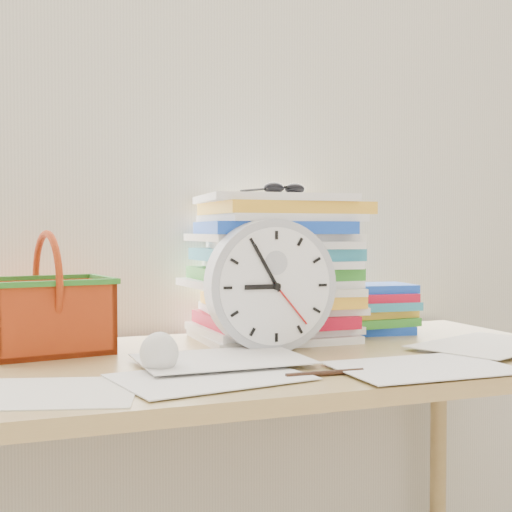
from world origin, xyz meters
name	(u,v)px	position (x,y,z in m)	size (l,w,h in m)	color
curtain	(201,111)	(0.00, 1.98, 1.30)	(2.40, 0.01, 2.50)	silver
desk	(256,393)	(0.00, 1.60, 0.68)	(1.40, 0.70, 0.75)	#A88B4E
paper_stack	(275,267)	(0.12, 1.80, 0.92)	(0.37, 0.31, 0.33)	white
clock	(271,285)	(0.05, 1.64, 0.89)	(0.28, 0.28, 0.06)	#ACAFB6
sunglasses	(284,189)	(0.13, 1.76, 1.10)	(0.12, 0.10, 0.03)	black
book_stack	(368,308)	(0.38, 1.81, 0.81)	(0.24, 0.19, 0.12)	white
basket	(47,293)	(-0.39, 1.78, 0.87)	(0.25, 0.19, 0.25)	#BD3E12
crumpled_ball	(159,352)	(-0.22, 1.50, 0.79)	(0.07, 0.07, 0.07)	white
pen	(325,373)	(0.04, 1.37, 0.75)	(0.01, 0.01, 0.15)	black
scattered_papers	(256,353)	(0.00, 1.60, 0.76)	(1.26, 0.42, 0.02)	white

